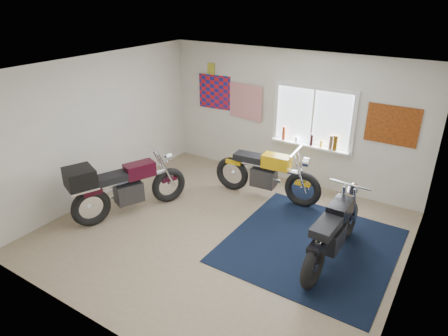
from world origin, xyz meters
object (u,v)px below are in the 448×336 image
Objects in this scene: navy_rug at (311,245)px; black_chrome_bike at (333,233)px; maroon_tourer at (121,187)px; yellow_triumph at (266,175)px.

navy_rug is 0.62m from black_chrome_bike.
maroon_tourer is (-3.57, -0.75, 0.11)m from black_chrome_bike.
maroon_tourer is (-3.20, -0.92, 0.57)m from navy_rug.
maroon_tourer reaches higher than yellow_triumph.
yellow_triumph is 1.04× the size of black_chrome_bike.
yellow_triumph reaches higher than navy_rug.
black_chrome_bike reaches higher than navy_rug.
yellow_triumph is at bearing 142.23° from navy_rug.
yellow_triumph is (-1.37, 1.06, 0.47)m from navy_rug.
navy_rug is at bearing -42.57° from yellow_triumph.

